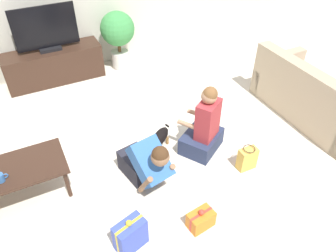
{
  "coord_description": "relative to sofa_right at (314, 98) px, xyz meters",
  "views": [
    {
      "loc": [
        -1.16,
        -2.79,
        2.93
      ],
      "look_at": [
        0.19,
        -0.1,
        0.45
      ],
      "focal_mm": 35.0,
      "sensor_mm": 36.0,
      "label": 1
    }
  ],
  "objects": [
    {
      "name": "potted_plant_back_right",
      "position": [
        -1.97,
        2.57,
        0.34
      ],
      "size": [
        0.58,
        0.58,
        1.0
      ],
      "color": "beige",
      "rests_on": "ground_plane"
    },
    {
      "name": "tv",
      "position": [
        -3.09,
        2.62,
        0.57
      ],
      "size": [
        0.96,
        0.2,
        0.7
      ],
      "color": "black",
      "rests_on": "tv_console"
    },
    {
      "name": "coffee_table",
      "position": [
        -3.88,
        0.3,
        0.08
      ],
      "size": [
        0.91,
        0.58,
        0.43
      ],
      "color": "#382319",
      "rests_on": "ground_plane"
    },
    {
      "name": "gift_bag_a",
      "position": [
        -1.47,
        -0.45,
        -0.15
      ],
      "size": [
        0.22,
        0.15,
        0.31
      ],
      "rotation": [
        0.0,
        0.0,
        -0.02
      ],
      "color": "#E5B74C",
      "rests_on": "ground_plane"
    },
    {
      "name": "dog",
      "position": [
        -2.3,
        0.29,
        -0.11
      ],
      "size": [
        0.45,
        0.37,
        0.3
      ],
      "rotation": [
        0.0,
        0.0,
        5.36
      ],
      "color": "black",
      "rests_on": "ground_plane"
    },
    {
      "name": "tv_console",
      "position": [
        -3.09,
        2.62,
        -0.02
      ],
      "size": [
        1.54,
        0.45,
        0.56
      ],
      "color": "#382319",
      "rests_on": "ground_plane"
    },
    {
      "name": "mug",
      "position": [
        -4.07,
        0.19,
        0.17
      ],
      "size": [
        0.12,
        0.08,
        0.09
      ],
      "color": "#386BAD",
      "rests_on": "coffee_table"
    },
    {
      "name": "gift_box_a",
      "position": [
        -2.39,
        -0.91,
        -0.2
      ],
      "size": [
        0.28,
        0.2,
        0.25
      ],
      "rotation": [
        0.0,
        0.0,
        0.14
      ],
      "color": "orange",
      "rests_on": "ground_plane"
    },
    {
      "name": "ground_plane",
      "position": [
        -2.4,
        0.29,
        -0.3
      ],
      "size": [
        16.0,
        16.0,
        0.0
      ],
      "primitive_type": "plane",
      "color": "beige"
    },
    {
      "name": "person_sitting",
      "position": [
        -1.77,
        0.07,
        0.04
      ],
      "size": [
        0.65,
        0.62,
        0.95
      ],
      "rotation": [
        0.0,
        0.0,
        3.71
      ],
      "color": "#283351",
      "rests_on": "ground_plane"
    },
    {
      "name": "person_kneeling",
      "position": [
        -2.65,
        -0.15,
        0.03
      ],
      "size": [
        0.45,
        0.79,
        0.76
      ],
      "rotation": [
        0.0,
        0.0,
        0.19
      ],
      "color": "#23232D",
      "rests_on": "ground_plane"
    },
    {
      "name": "gift_box_b",
      "position": [
        -3.1,
        -0.8,
        -0.13
      ],
      "size": [
        0.34,
        0.25,
        0.4
      ],
      "rotation": [
        0.0,
        0.0,
        0.28
      ],
      "color": "#3D51BC",
      "rests_on": "ground_plane"
    },
    {
      "name": "sofa_right",
      "position": [
        0.0,
        0.0,
        0.0
      ],
      "size": [
        0.89,
        1.78,
        0.84
      ],
      "rotation": [
        0.0,
        0.0,
        1.57
      ],
      "color": "tan",
      "rests_on": "ground_plane"
    }
  ]
}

